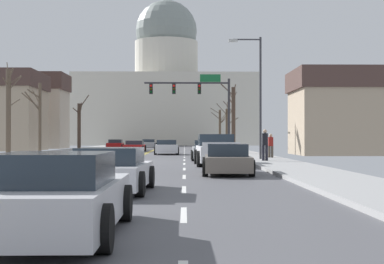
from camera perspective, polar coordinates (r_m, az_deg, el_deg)
The scene contains 24 objects.
ground at distance 35.29m, azimuth -6.46°, elevation -2.88°, with size 20.00×180.00×0.20m.
signal_gantry at distance 53.05m, azimuth 0.68°, elevation 3.61°, with size 7.91×0.41×7.14m.
street_lamp_right at distance 35.80m, azimuth 6.38°, elevation 4.48°, with size 2.05×0.24×7.52m.
capitol_building at distance 110.67m, azimuth -2.56°, elevation 3.78°, with size 33.51×18.58×30.13m.
sedan_near_00 at distance 49.38m, azimuth -2.55°, elevation -1.53°, with size 2.21×4.72×1.24m.
sedan_near_01 at distance 43.71m, azimuth 1.57°, elevation -1.74°, with size 1.97×4.27×1.13m.
sedan_near_02 at distance 36.72m, azimuth 1.51°, elevation -1.88°, with size 2.06×4.30×1.28m.
pickup_truck_near_03 at distance 30.29m, azimuth 2.46°, elevation -1.92°, with size 2.34×5.51×1.63m.
sedan_near_04 at distance 22.92m, azimuth 3.49°, elevation -2.81°, with size 2.08×4.52×1.21m.
sedan_near_05 at distance 15.62m, azimuth -7.94°, elevation -3.85°, with size 2.13×4.28×1.20m.
sedan_near_06 at distance 8.89m, azimuth -13.20°, elevation -6.23°, with size 1.98×4.57×1.25m.
sedan_oncoming_00 at distance 58.53m, azimuth -5.72°, elevation -1.44°, with size 2.17×4.49×1.13m.
sedan_oncoming_01 at distance 72.83m, azimuth -7.60°, elevation -1.23°, with size 2.14×4.52×1.19m.
sedan_oncoming_02 at distance 82.50m, azimuth -4.30°, elevation -1.15°, with size 2.15×4.54×1.18m.
flank_building_00 at distance 79.04m, azimuth -16.72°, elevation 2.04°, with size 12.41×6.62×9.81m.
flank_building_02 at distance 50.44m, azimuth 16.47°, elevation 1.93°, with size 11.65×7.52×7.12m.
bare_tree_00 at distance 56.95m, azimuth 4.11°, elevation 1.46°, with size 1.81×2.49×6.65m.
bare_tree_01 at distance 46.72m, azimuth -14.93°, elevation 1.60°, with size 1.32×2.13×5.59m.
bare_tree_02 at distance 66.20m, azimuth 3.49°, elevation 0.51°, with size 2.51×1.96×5.31m.
bare_tree_03 at distance 42.72m, azimuth -17.71°, elevation 2.11°, with size 1.61×2.56×6.78m.
bare_tree_04 at distance 74.66m, azimuth 2.78°, elevation 0.45°, with size 2.34×1.26×5.13m.
bare_tree_05 at distance 64.55m, azimuth -11.11°, elevation 0.73°, with size 2.01×2.32×6.05m.
pedestrian_00 at distance 32.98m, azimuth 7.24°, elevation -1.11°, with size 0.35×0.34×1.78m.
pedestrian_01 at distance 38.16m, azimuth 7.81°, elevation -1.22°, with size 0.35×0.34×1.57m.
Camera 1 is at (3.52, -35.08, 1.48)m, focal length 53.85 mm.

